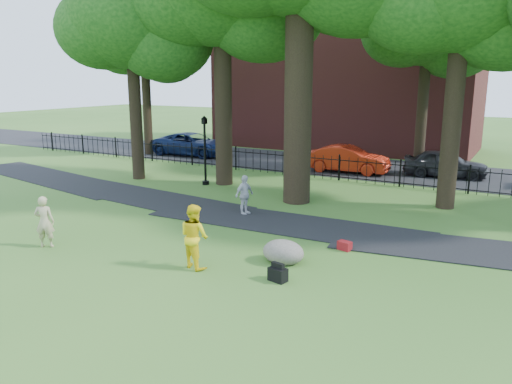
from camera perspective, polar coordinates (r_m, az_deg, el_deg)
The scene contains 15 objects.
ground at distance 14.83m, azimuth -6.86°, elevation -6.86°, with size 120.00×120.00×0.00m, color #335F21.
footpath at distance 17.52m, azimuth 3.35°, elevation -3.65°, with size 36.00×2.60×0.03m, color black.
street at distance 28.89m, azimuth 12.14°, elevation 2.72°, with size 80.00×7.00×0.02m, color black.
iron_fence at distance 25.05m, azimuth 9.46°, elevation 2.67°, with size 44.00×0.04×1.20m.
brick_building at distance 37.32m, azimuth 10.36°, elevation 14.32°, with size 18.00×8.00×12.00m, color maroon.
woman at distance 16.24m, azimuth -23.01°, elevation -3.15°, with size 0.58×0.38×1.58m, color tan.
man at distance 13.46m, azimuth -7.06°, elevation -5.03°, with size 0.85×0.66×1.75m, color yellow.
pedestrian at distance 18.50m, azimuth -1.35°, elevation -0.34°, with size 0.88×0.36×1.49m, color silver.
boulder at distance 13.89m, azimuth 3.13°, elevation -6.66°, with size 1.19×0.90×0.69m, color #696457.
lamppost at distance 23.69m, azimuth -5.85°, elevation 4.66°, with size 0.32×0.32×3.27m.
backpack at distance 12.72m, azimuth 2.51°, elevation -9.40°, with size 0.46×0.29×0.34m, color black.
red_bag at distance 15.11m, azimuth 10.09°, elevation -6.06°, with size 0.39×0.25×0.27m, color maroon.
red_sedan at distance 27.21m, azimuth 10.42°, elevation 3.72°, with size 1.53×4.40×1.45m, color #AB210D.
navy_van at distance 32.93m, azimuth -7.25°, elevation 5.44°, with size 2.45×5.30×1.47m, color #0C183D.
grey_car at distance 27.34m, azimuth 20.82°, elevation 3.06°, with size 1.65×4.10×1.40m, color black.
Camera 1 is at (8.31, -11.21, 5.02)m, focal length 35.00 mm.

